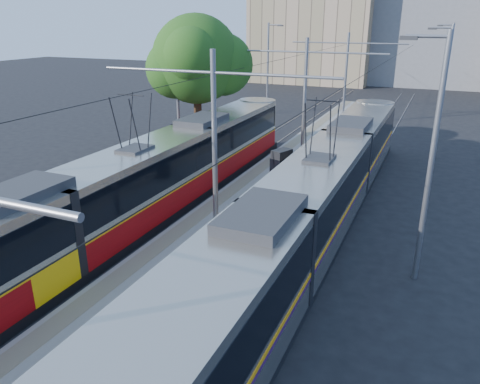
% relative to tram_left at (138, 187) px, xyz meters
% --- Properties ---
extents(ground, '(160.00, 160.00, 0.00)m').
position_rel_tram_left_xyz_m(ground, '(3.60, -8.00, -1.71)').
color(ground, black).
rests_on(ground, ground).
extents(platform, '(4.00, 50.00, 0.30)m').
position_rel_tram_left_xyz_m(platform, '(3.60, 9.00, -1.56)').
color(platform, gray).
rests_on(platform, ground).
extents(tactile_strip_left, '(0.70, 50.00, 0.01)m').
position_rel_tram_left_xyz_m(tactile_strip_left, '(2.15, 9.00, -1.40)').
color(tactile_strip_left, gray).
rests_on(tactile_strip_left, platform).
extents(tactile_strip_right, '(0.70, 50.00, 0.01)m').
position_rel_tram_left_xyz_m(tactile_strip_right, '(5.05, 9.00, -1.40)').
color(tactile_strip_right, gray).
rests_on(tactile_strip_right, platform).
extents(rails, '(8.71, 70.00, 0.03)m').
position_rel_tram_left_xyz_m(rails, '(3.60, 9.00, -1.69)').
color(rails, gray).
rests_on(rails, ground).
extents(tram_left, '(2.43, 29.14, 5.50)m').
position_rel_tram_left_xyz_m(tram_left, '(0.00, 0.00, 0.00)').
color(tram_left, black).
rests_on(tram_left, ground).
extents(tram_right, '(2.43, 30.40, 5.50)m').
position_rel_tram_left_xyz_m(tram_right, '(7.20, 1.60, 0.15)').
color(tram_right, black).
rests_on(tram_right, ground).
extents(catenary, '(9.20, 70.00, 7.00)m').
position_rel_tram_left_xyz_m(catenary, '(3.60, 6.16, 2.82)').
color(catenary, gray).
rests_on(catenary, platform).
extents(street_lamps, '(15.18, 38.22, 8.00)m').
position_rel_tram_left_xyz_m(street_lamps, '(3.60, 13.00, 2.47)').
color(street_lamps, gray).
rests_on(street_lamps, ground).
extents(shelter, '(0.93, 1.15, 2.21)m').
position_rel_tram_left_xyz_m(shelter, '(4.53, 5.19, -0.25)').
color(shelter, black).
rests_on(shelter, platform).
extents(tree, '(5.96, 5.51, 8.65)m').
position_rel_tram_left_xyz_m(tree, '(-2.75, 11.30, 4.14)').
color(tree, '#382314').
rests_on(tree, ground).
extents(building_left, '(16.32, 12.24, 15.26)m').
position_rel_tram_left_xyz_m(building_left, '(-6.40, 52.00, 5.93)').
color(building_left, tan).
rests_on(building_left, ground).
extents(building_centre, '(18.36, 14.28, 14.73)m').
position_rel_tram_left_xyz_m(building_centre, '(9.60, 56.00, 5.67)').
color(building_centre, gray).
rests_on(building_centre, ground).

